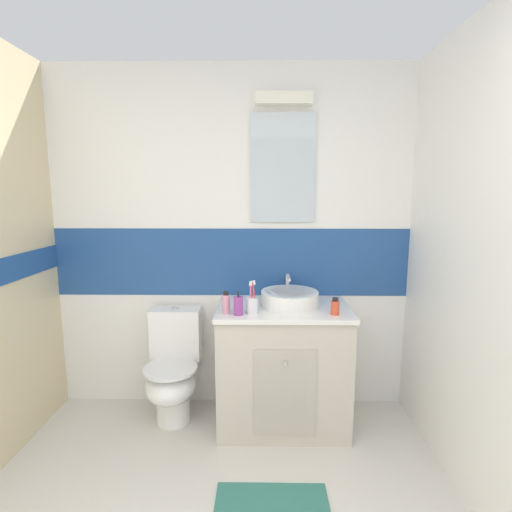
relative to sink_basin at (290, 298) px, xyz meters
name	(u,v)px	position (x,y,z in m)	size (l,w,h in m)	color
wall_back_tiled	(232,240)	(-0.41, 0.32, 0.35)	(3.20, 0.20, 2.50)	white
vanity_cabinet	(283,365)	(-0.04, -0.01, -0.48)	(0.89, 0.58, 0.85)	beige
sink_basin	(290,298)	(0.00, 0.00, 0.00)	(0.39, 0.43, 0.18)	white
toilet	(173,370)	(-0.82, 0.03, -0.54)	(0.37, 0.50, 0.79)	white
toothbrush_cup	(252,304)	(-0.25, -0.17, 0.01)	(0.08, 0.08, 0.22)	white
soap_dispenser	(238,306)	(-0.34, -0.20, 0.00)	(0.06, 0.06, 0.16)	#993F99
lotion_bottle_short	(335,307)	(0.27, -0.19, 0.00)	(0.05, 0.05, 0.11)	#D84C33
deodorant_spray_can	(226,303)	(-0.41, -0.18, 0.01)	(0.05, 0.05, 0.14)	pink
bath_mat	(272,512)	(-0.13, -0.81, -0.90)	(0.59, 0.39, 0.01)	#337266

